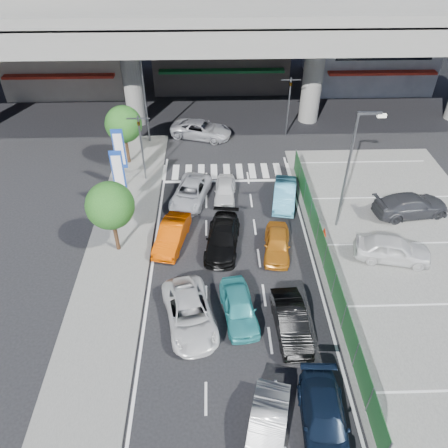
{
  "coord_description": "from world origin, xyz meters",
  "views": [
    {
      "loc": [
        -1.11,
        -16.3,
        18.08
      ],
      "look_at": [
        -0.5,
        3.7,
        2.14
      ],
      "focal_mm": 35.0,
      "sensor_mm": 36.0,
      "label": 1
    }
  ],
  "objects_px": {
    "traffic_light_right": "(290,92)",
    "sedan_white_mid_left": "(190,314)",
    "taxi_teal_mid": "(239,307)",
    "kei_truck_front_right": "(284,194)",
    "sedan_black_mid": "(223,238)",
    "traffic_light_left": "(140,133)",
    "signboard_near": "(119,173)",
    "tree_near": "(110,206)",
    "sedan_white_front_mid": "(225,190)",
    "tree_far": "(124,124)",
    "minivan_navy_back": "(324,421)",
    "street_lamp_left": "(146,89)",
    "street_lamp_right": "(352,163)",
    "crossing_wagon_silver": "(201,130)",
    "wagon_silver_front_left": "(190,193)",
    "signboard_far": "(120,151)",
    "hatch_black_mid_right": "(291,322)",
    "taxi_orange_right": "(277,244)",
    "parked_sedan_white": "(393,249)",
    "parked_sedan_dgrey": "(411,205)",
    "taxi_orange_left": "(172,235)",
    "traffic_cone": "(324,231)",
    "hatch_white_back_mid": "(267,431)"
  },
  "relations": [
    {
      "from": "traffic_light_left",
      "to": "sedan_white_mid_left",
      "type": "height_order",
      "value": "traffic_light_left"
    },
    {
      "from": "signboard_near",
      "to": "tree_near",
      "type": "bearing_deg",
      "value": -87.13
    },
    {
      "from": "sedan_black_mid",
      "to": "parked_sedan_dgrey",
      "type": "bearing_deg",
      "value": 20.29
    },
    {
      "from": "taxi_orange_right",
      "to": "parked_sedan_white",
      "type": "xyz_separation_m",
      "value": [
        6.76,
        -0.89,
        0.17
      ]
    },
    {
      "from": "tree_far",
      "to": "wagon_silver_front_left",
      "type": "bearing_deg",
      "value": -46.28
    },
    {
      "from": "parked_sedan_white",
      "to": "traffic_cone",
      "type": "distance_m",
      "value": 4.24
    },
    {
      "from": "tree_far",
      "to": "hatch_white_back_mid",
      "type": "height_order",
      "value": "tree_far"
    },
    {
      "from": "hatch_white_back_mid",
      "to": "taxi_orange_right",
      "type": "xyz_separation_m",
      "value": [
        1.85,
        11.38,
        -0.04
      ]
    },
    {
      "from": "tree_near",
      "to": "sedan_black_mid",
      "type": "bearing_deg",
      "value": 1.29
    },
    {
      "from": "tree_near",
      "to": "street_lamp_left",
      "type": "bearing_deg",
      "value": 87.24
    },
    {
      "from": "signboard_near",
      "to": "signboard_far",
      "type": "distance_m",
      "value": 3.03
    },
    {
      "from": "minivan_navy_back",
      "to": "traffic_cone",
      "type": "distance_m",
      "value": 12.7
    },
    {
      "from": "taxi_teal_mid",
      "to": "wagon_silver_front_left",
      "type": "relative_size",
      "value": 0.85
    },
    {
      "from": "sedan_white_mid_left",
      "to": "taxi_orange_left",
      "type": "bearing_deg",
      "value": 88.94
    },
    {
      "from": "street_lamp_right",
      "to": "traffic_light_left",
      "type": "bearing_deg",
      "value": 155.84
    },
    {
      "from": "traffic_light_left",
      "to": "hatch_black_mid_right",
      "type": "height_order",
      "value": "traffic_light_left"
    },
    {
      "from": "taxi_teal_mid",
      "to": "parked_sedan_dgrey",
      "type": "height_order",
      "value": "parked_sedan_dgrey"
    },
    {
      "from": "traffic_cone",
      "to": "hatch_white_back_mid",
      "type": "bearing_deg",
      "value": -111.63
    },
    {
      "from": "taxi_orange_left",
      "to": "parked_sedan_dgrey",
      "type": "distance_m",
      "value": 16.11
    },
    {
      "from": "sedan_black_mid",
      "to": "tree_far",
      "type": "bearing_deg",
      "value": 132.53
    },
    {
      "from": "tree_near",
      "to": "wagon_silver_front_left",
      "type": "height_order",
      "value": "tree_near"
    },
    {
      "from": "traffic_light_right",
      "to": "kei_truck_front_right",
      "type": "relative_size",
      "value": 1.24
    },
    {
      "from": "taxi_orange_left",
      "to": "parked_sedan_dgrey",
      "type": "bearing_deg",
      "value": 21.22
    },
    {
      "from": "traffic_light_right",
      "to": "wagon_silver_front_left",
      "type": "bearing_deg",
      "value": -129.86
    },
    {
      "from": "street_lamp_right",
      "to": "crossing_wagon_silver",
      "type": "xyz_separation_m",
      "value": [
        -9.21,
        12.82,
        -4.03
      ]
    },
    {
      "from": "sedan_white_front_mid",
      "to": "crossing_wagon_silver",
      "type": "relative_size",
      "value": 0.69
    },
    {
      "from": "sedan_black_mid",
      "to": "traffic_light_left",
      "type": "bearing_deg",
      "value": 133.24
    },
    {
      "from": "traffic_light_left",
      "to": "parked_sedan_white",
      "type": "bearing_deg",
      "value": -30.83
    },
    {
      "from": "traffic_light_right",
      "to": "sedan_white_mid_left",
      "type": "bearing_deg",
      "value": -110.89
    },
    {
      "from": "traffic_light_right",
      "to": "signboard_far",
      "type": "relative_size",
      "value": 1.11
    },
    {
      "from": "signboard_near",
      "to": "sedan_white_front_mid",
      "type": "bearing_deg",
      "value": 11.89
    },
    {
      "from": "minivan_navy_back",
      "to": "street_lamp_left",
      "type": "bearing_deg",
      "value": 113.91
    },
    {
      "from": "sedan_white_front_mid",
      "to": "tree_far",
      "type": "bearing_deg",
      "value": 150.66
    },
    {
      "from": "traffic_light_left",
      "to": "signboard_near",
      "type": "xyz_separation_m",
      "value": [
        -1.0,
        -4.01,
        -0.87
      ]
    },
    {
      "from": "street_lamp_right",
      "to": "parked_sedan_white",
      "type": "distance_m",
      "value": 5.68
    },
    {
      "from": "tree_near",
      "to": "sedan_black_mid",
      "type": "relative_size",
      "value": 1.01
    },
    {
      "from": "traffic_light_right",
      "to": "crossing_wagon_silver",
      "type": "distance_m",
      "value": 8.19
    },
    {
      "from": "street_lamp_right",
      "to": "hatch_white_back_mid",
      "type": "relative_size",
      "value": 1.91
    },
    {
      "from": "signboard_far",
      "to": "wagon_silver_front_left",
      "type": "distance_m",
      "value": 5.75
    },
    {
      "from": "street_lamp_left",
      "to": "taxi_orange_right",
      "type": "xyz_separation_m",
      "value": [
        9.04,
        -14.46,
        -4.12
      ]
    },
    {
      "from": "kei_truck_front_right",
      "to": "crossing_wagon_silver",
      "type": "distance_m",
      "value": 11.72
    },
    {
      "from": "street_lamp_left",
      "to": "hatch_white_back_mid",
      "type": "bearing_deg",
      "value": -74.45
    },
    {
      "from": "traffic_light_right",
      "to": "taxi_teal_mid",
      "type": "distance_m",
      "value": 21.33
    },
    {
      "from": "signboard_near",
      "to": "sedan_black_mid",
      "type": "distance_m",
      "value": 8.03
    },
    {
      "from": "taxi_teal_mid",
      "to": "hatch_black_mid_right",
      "type": "bearing_deg",
      "value": -30.35
    },
    {
      "from": "sedan_white_mid_left",
      "to": "parked_sedan_white",
      "type": "relative_size",
      "value": 1.12
    },
    {
      "from": "traffic_light_right",
      "to": "taxi_teal_mid",
      "type": "xyz_separation_m",
      "value": [
        -5.38,
        -20.39,
        -3.25
      ]
    },
    {
      "from": "taxi_orange_right",
      "to": "parked_sedan_white",
      "type": "bearing_deg",
      "value": -0.04
    },
    {
      "from": "parked_sedan_dgrey",
      "to": "sedan_white_front_mid",
      "type": "bearing_deg",
      "value": 70.49
    },
    {
      "from": "taxi_teal_mid",
      "to": "crossing_wagon_silver",
      "type": "distance_m",
      "value": 20.32
    }
  ]
}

